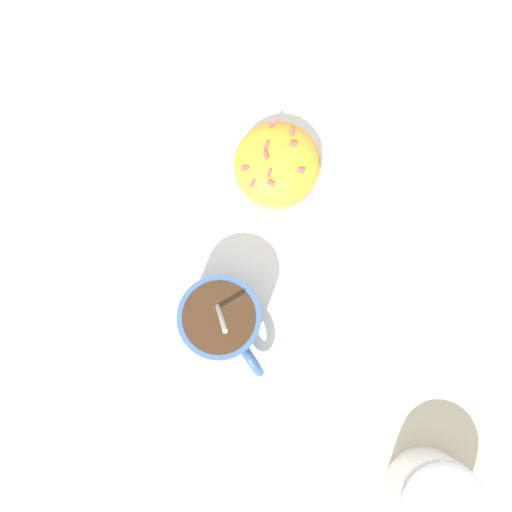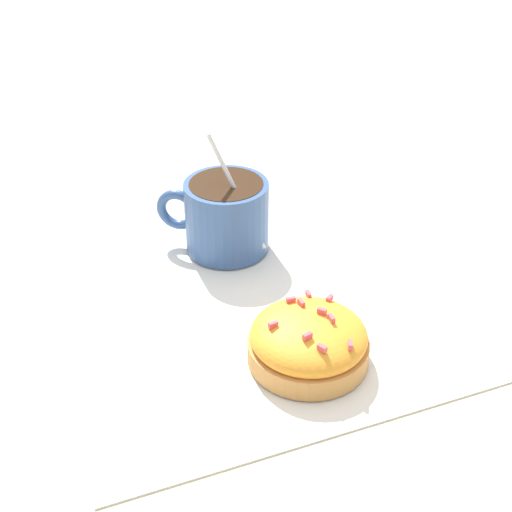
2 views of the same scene
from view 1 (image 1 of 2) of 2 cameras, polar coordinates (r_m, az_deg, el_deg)
ground_plane at (r=0.53m, az=-0.20°, el=1.27°), size 3.00×3.00×0.00m
paper_napkin at (r=0.53m, az=-0.20°, el=1.30°), size 0.33×0.35×0.00m
coffee_cup at (r=0.48m, az=-3.51°, el=-7.40°), size 0.08×0.09×0.11m
frosted_pastry at (r=0.53m, az=2.37°, el=10.50°), size 0.09×0.09×0.04m
sugar_bowl at (r=0.54m, az=20.04°, el=-24.83°), size 0.08×0.08×0.07m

